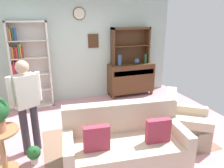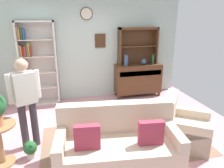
# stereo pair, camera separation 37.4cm
# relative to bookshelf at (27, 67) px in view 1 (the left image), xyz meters

# --- Properties ---
(ground_plane) EXTENTS (5.40, 4.60, 0.02)m
(ground_plane) POSITION_rel_bookshelf_xyz_m (1.45, -1.94, -1.03)
(ground_plane) COLOR #C68C93
(wall_back) EXTENTS (5.00, 0.09, 2.80)m
(wall_back) POSITION_rel_bookshelf_xyz_m (1.45, 0.18, 0.39)
(wall_back) COLOR #ADC1B7
(wall_back) RESTS_ON ground_plane
(area_rug) EXTENTS (2.91, 1.64, 0.01)m
(area_rug) POSITION_rel_bookshelf_xyz_m (1.65, -2.24, -1.02)
(area_rug) COLOR #846651
(area_rug) RESTS_ON ground_plane
(bookshelf) EXTENTS (0.90, 0.30, 2.10)m
(bookshelf) POSITION_rel_bookshelf_xyz_m (0.00, 0.00, 0.00)
(bookshelf) COLOR silver
(bookshelf) RESTS_ON ground_plane
(sideboard) EXTENTS (1.30, 0.45, 0.92)m
(sideboard) POSITION_rel_bookshelf_xyz_m (2.73, -0.09, -0.51)
(sideboard) COLOR #4C2D19
(sideboard) RESTS_ON ground_plane
(sideboard_hutch) EXTENTS (1.10, 0.26, 1.00)m
(sideboard_hutch) POSITION_rel_bookshelf_xyz_m (2.73, 0.02, 0.54)
(sideboard_hutch) COLOR #4C2D19
(sideboard_hutch) RESTS_ON sideboard
(vase_tall) EXTENTS (0.11, 0.11, 0.30)m
(vase_tall) POSITION_rel_bookshelf_xyz_m (2.34, -0.17, 0.05)
(vase_tall) COLOR #33476B
(vase_tall) RESTS_ON sideboard
(vase_round) EXTENTS (0.15, 0.15, 0.17)m
(vase_round) POSITION_rel_bookshelf_xyz_m (2.86, -0.15, -0.02)
(vase_round) COLOR #33476B
(vase_round) RESTS_ON sideboard
(bottle_wine) EXTENTS (0.07, 0.07, 0.27)m
(bottle_wine) POSITION_rel_bookshelf_xyz_m (3.12, -0.17, 0.03)
(bottle_wine) COLOR #194223
(bottle_wine) RESTS_ON sideboard
(couch_floral) EXTENTS (1.89, 1.06, 0.90)m
(couch_floral) POSITION_rel_bookshelf_xyz_m (1.36, -2.80, -0.71)
(couch_floral) COLOR beige
(couch_floral) RESTS_ON ground_plane
(armchair_floral) EXTENTS (1.07, 1.06, 0.88)m
(armchair_floral) POSITION_rel_bookshelf_xyz_m (2.64, -2.56, -0.73)
(armchair_floral) COLOR beige
(armchair_floral) RESTS_ON ground_plane
(plant_stand) EXTENTS (0.52, 0.52, 0.67)m
(plant_stand) POSITION_rel_bookshelf_xyz_m (-0.36, -2.38, -0.61)
(plant_stand) COLOR #997047
(plant_stand) RESTS_ON ground_plane
(potted_plant_small) EXTENTS (0.21, 0.21, 0.29)m
(potted_plant_small) POSITION_rel_bookshelf_xyz_m (0.05, -2.35, -0.85)
(potted_plant_small) COLOR beige
(potted_plant_small) RESTS_ON ground_plane
(person_reading) EXTENTS (0.50, 0.33, 1.56)m
(person_reading) POSITION_rel_bookshelf_xyz_m (0.02, -2.00, -0.11)
(person_reading) COLOR #38333D
(person_reading) RESTS_ON ground_plane
(coffee_table) EXTENTS (0.80, 0.50, 0.42)m
(coffee_table) POSITION_rel_bookshelf_xyz_m (1.41, -1.99, -0.67)
(coffee_table) COLOR #4C2D19
(coffee_table) RESTS_ON ground_plane
(book_stack) EXTENTS (0.19, 0.15, 0.11)m
(book_stack) POSITION_rel_bookshelf_xyz_m (1.46, -1.94, -0.54)
(book_stack) COLOR #284C8C
(book_stack) RESTS_ON coffee_table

